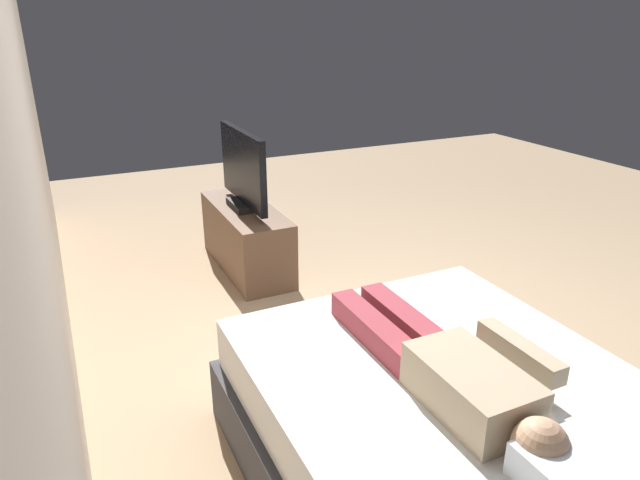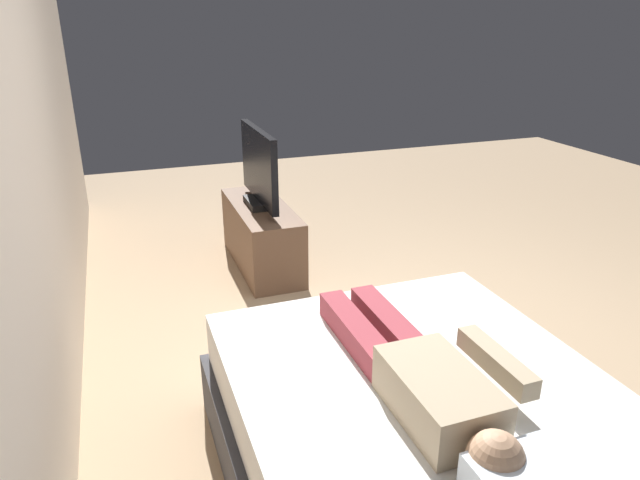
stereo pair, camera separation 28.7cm
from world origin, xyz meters
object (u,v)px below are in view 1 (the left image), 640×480
person (451,369)px  tv_stand (246,238)px  tv (243,171)px  bed (458,446)px

person → tv_stand: (2.53, -0.03, -0.37)m
tv_stand → tv: tv is taller
bed → person: (0.03, 0.05, 0.36)m
bed → tv: size_ratio=2.17×
tv → bed: bearing=-179.5°
person → tv_stand: bearing=-0.6°
bed → tv: bearing=0.5°
tv_stand → tv: (-0.00, 0.00, 0.53)m
person → bed: bearing=-120.8°
tv → person: bearing=179.4°
bed → tv_stand: 2.56m
person → tv: (2.53, -0.03, 0.16)m
bed → person: size_ratio=1.52×
bed → tv_stand: bed is taller
person → tv: size_ratio=1.43×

